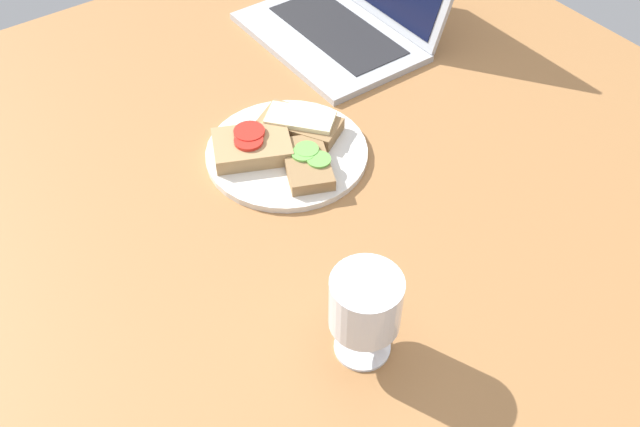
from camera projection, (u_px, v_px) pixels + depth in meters
wooden_table at (312, 221)px, 98.17cm from camera, size 140.00×140.00×3.00cm
plate at (287, 153)px, 104.87cm from camera, size 23.86×23.86×1.01cm
sandwich_with_tomato at (252, 146)px, 103.18cm from camera, size 11.81×13.38×3.00cm
sandwich_with_cucumber at (307, 163)px, 101.05cm from camera, size 12.10×9.86×2.31cm
sandwich_with_cheese at (301, 123)px, 106.76cm from camera, size 13.28×11.14×2.69cm
wine_glass at (365, 306)px, 76.54cm from camera, size 7.97×7.97×12.20cm
laptop at (354, 5)px, 124.94cm from camera, size 31.95×27.57×21.21cm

